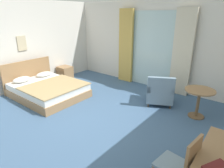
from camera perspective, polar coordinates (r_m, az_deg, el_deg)
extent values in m
cube|color=#426084|center=(4.72, -6.14, -10.79)|extent=(6.93, 6.55, 0.10)
cube|color=silver|center=(6.60, 12.45, 11.15)|extent=(6.53, 0.12, 2.78)
cube|color=silver|center=(6.81, -26.47, 9.82)|extent=(0.12, 6.15, 2.78)
cube|color=silver|center=(6.56, 11.90, 9.66)|extent=(1.57, 0.02, 2.45)
cube|color=tan|center=(6.98, 4.11, 10.94)|extent=(0.55, 0.10, 2.52)
cube|color=beige|center=(6.08, 19.95, 8.44)|extent=(0.57, 0.10, 2.52)
cube|color=#9E754C|center=(6.14, -18.10, -2.50)|extent=(2.08, 1.64, 0.22)
cube|color=white|center=(6.07, -18.30, -0.74)|extent=(2.02, 1.59, 0.18)
cube|color=#9E754C|center=(6.89, -23.44, 2.50)|extent=(0.08, 1.64, 0.95)
cube|color=tan|center=(5.76, -16.51, -0.51)|extent=(1.38, 1.61, 0.03)
ellipsoid|color=white|center=(6.45, -25.01, 1.19)|extent=(0.35, 0.53, 0.16)
ellipsoid|color=white|center=(6.81, -19.31, 2.76)|extent=(0.36, 0.54, 0.13)
cube|color=#9E754C|center=(7.53, -13.63, 3.18)|extent=(0.48, 0.44, 0.50)
cube|color=olive|center=(7.37, -15.05, 3.50)|extent=(0.41, 0.01, 0.12)
cube|color=#9E754C|center=(2.73, 29.76, -20.15)|extent=(0.62, 1.60, 0.04)
cube|color=#9E754C|center=(3.58, 26.49, -16.63)|extent=(0.06, 0.06, 0.70)
cube|color=gray|center=(2.99, 17.88, -21.94)|extent=(0.52, 0.46, 0.04)
cube|color=#9E754C|center=(2.75, 22.68, -19.32)|extent=(0.08, 0.39, 0.51)
cylinder|color=#9E754C|center=(3.32, 15.63, -21.58)|extent=(0.04, 0.04, 0.39)
cube|color=gray|center=(5.54, 13.71, -2.85)|extent=(0.97, 1.00, 0.32)
cube|color=gray|center=(5.11, 14.20, -0.38)|extent=(0.66, 0.43, 0.43)
cube|color=gray|center=(5.48, 16.97, -0.73)|extent=(0.45, 0.72, 0.16)
cube|color=gray|center=(5.44, 10.83, -0.35)|extent=(0.45, 0.72, 0.16)
cylinder|color=#4C3D2D|center=(5.94, 16.14, -3.68)|extent=(0.04, 0.04, 0.10)
cylinder|color=#4C3D2D|center=(5.90, 10.66, -3.36)|extent=(0.04, 0.04, 0.10)
cylinder|color=#4C3D2D|center=(5.36, 16.71, -6.40)|extent=(0.04, 0.04, 0.10)
cylinder|color=#4C3D2D|center=(5.32, 10.61, -6.07)|extent=(0.04, 0.04, 0.10)
cylinder|color=#9E754C|center=(4.94, 24.48, -1.70)|extent=(0.68, 0.68, 0.03)
cylinder|color=brown|center=(5.07, 23.92, -5.37)|extent=(0.07, 0.07, 0.67)
cylinder|color=brown|center=(5.21, 23.42, -8.59)|extent=(0.37, 0.37, 0.02)
cube|color=beige|center=(6.80, -25.00, 10.79)|extent=(0.03, 0.28, 0.45)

